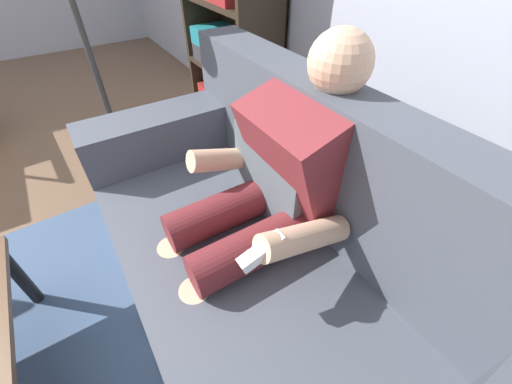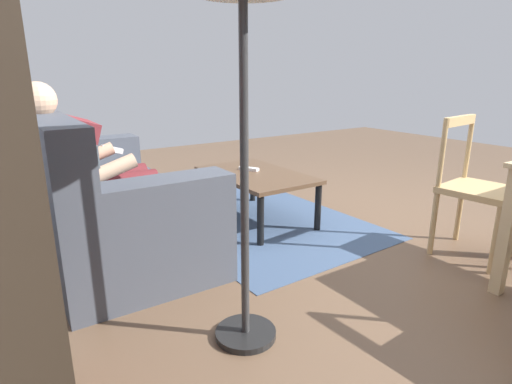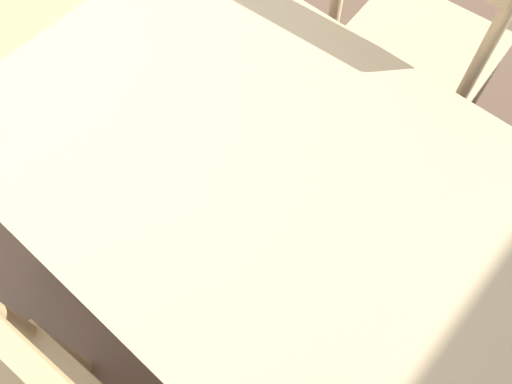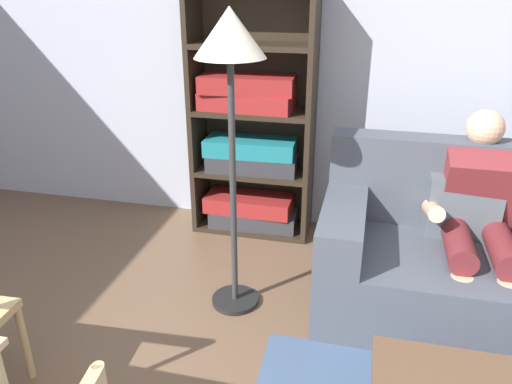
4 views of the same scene
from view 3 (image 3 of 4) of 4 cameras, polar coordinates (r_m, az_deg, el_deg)
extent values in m
cube|color=#D1B27F|center=(1.08, 0.00, 2.93)|extent=(1.20, 0.83, 0.02)
cube|color=#D1B27F|center=(1.76, -5.90, 14.73)|extent=(0.06, 0.06, 0.71)
cube|color=#D1B27F|center=(1.58, -24.45, -1.36)|extent=(0.06, 0.06, 0.71)
cylinder|color=tan|center=(1.54, -19.85, -15.80)|extent=(0.04, 0.04, 0.43)
cube|color=tan|center=(0.88, -24.60, -14.74)|extent=(0.38, 0.06, 0.06)
cube|color=tan|center=(1.79, -23.08, 14.66)|extent=(0.47, 0.47, 0.04)
cylinder|color=tan|center=(1.79, -20.65, 3.70)|extent=(0.04, 0.04, 0.45)
cylinder|color=tan|center=(1.90, -12.89, 11.93)|extent=(0.04, 0.04, 0.45)
cylinder|color=tan|center=(2.13, -20.86, 15.87)|extent=(0.04, 0.04, 0.45)
cube|color=#D1B27F|center=(1.67, 16.85, 14.31)|extent=(0.45, 0.45, 0.04)
cylinder|color=#D1B27F|center=(1.95, 22.54, 9.94)|extent=(0.04, 0.04, 0.47)
cylinder|color=#D1B27F|center=(2.01, 13.01, 15.65)|extent=(0.04, 0.04, 0.47)
cylinder|color=#D1B27F|center=(1.71, 17.19, 2.33)|extent=(0.04, 0.04, 0.47)
cylinder|color=#D1B27F|center=(1.77, 6.67, 8.88)|extent=(0.04, 0.04, 0.47)
cylinder|color=#D1B27F|center=(1.35, 22.54, 12.35)|extent=(0.03, 0.03, 0.47)
camera|label=1|loc=(3.58, -74.76, 17.96)|focal=22.04mm
camera|label=2|loc=(2.25, -104.75, -49.72)|focal=29.11mm
camera|label=4|loc=(2.29, -44.80, 58.12)|focal=34.29mm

